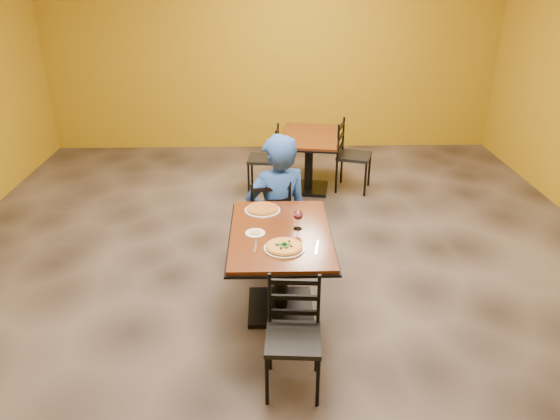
{
  "coord_description": "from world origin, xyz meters",
  "views": [
    {
      "loc": [
        -0.1,
        -4.17,
        2.67
      ],
      "look_at": [
        0.0,
        -0.3,
        0.85
      ],
      "focal_mm": 33.02,
      "sensor_mm": 36.0,
      "label": 1
    }
  ],
  "objects_px": {
    "table_second": "(309,150)",
    "chair_main_near": "(293,340)",
    "table_main": "(281,253)",
    "chair_main_far": "(266,217)",
    "pizza_main": "(284,246)",
    "diner": "(277,200)",
    "chair_second_right": "(354,156)",
    "chair_second_left": "(263,159)",
    "pizza_far": "(262,208)",
    "wine_glass": "(298,219)",
    "side_plate": "(255,233)",
    "plate_main": "(284,248)",
    "plate_far": "(262,210)"
  },
  "relations": [
    {
      "from": "plate_main",
      "to": "side_plate",
      "type": "height_order",
      "value": "same"
    },
    {
      "from": "chair_main_far",
      "to": "plate_far",
      "type": "xyz_separation_m",
      "value": [
        -0.03,
        -0.48,
        0.31
      ]
    },
    {
      "from": "chair_main_far",
      "to": "diner",
      "type": "distance_m",
      "value": 0.24
    },
    {
      "from": "chair_main_near",
      "to": "diner",
      "type": "distance_m",
      "value": 1.77
    },
    {
      "from": "table_main",
      "to": "side_plate",
      "type": "relative_size",
      "value": 7.69
    },
    {
      "from": "table_second",
      "to": "side_plate",
      "type": "height_order",
      "value": "side_plate"
    },
    {
      "from": "plate_main",
      "to": "pizza_far",
      "type": "height_order",
      "value": "pizza_far"
    },
    {
      "from": "table_second",
      "to": "wine_glass",
      "type": "height_order",
      "value": "wine_glass"
    },
    {
      "from": "table_second",
      "to": "side_plate",
      "type": "bearing_deg",
      "value": -103.6
    },
    {
      "from": "table_main",
      "to": "chair_main_far",
      "type": "bearing_deg",
      "value": 97.36
    },
    {
      "from": "chair_main_near",
      "to": "wine_glass",
      "type": "relative_size",
      "value": 4.57
    },
    {
      "from": "diner",
      "to": "plate_far",
      "type": "bearing_deg",
      "value": 52.14
    },
    {
      "from": "pizza_far",
      "to": "pizza_main",
      "type": "bearing_deg",
      "value": -76.24
    },
    {
      "from": "diner",
      "to": "table_second",
      "type": "bearing_deg",
      "value": -123.69
    },
    {
      "from": "table_main",
      "to": "chair_second_left",
      "type": "relative_size",
      "value": 1.42
    },
    {
      "from": "wine_glass",
      "to": "side_plate",
      "type": "bearing_deg",
      "value": -167.54
    },
    {
      "from": "plate_main",
      "to": "pizza_far",
      "type": "relative_size",
      "value": 1.11
    },
    {
      "from": "diner",
      "to": "chair_second_right",
      "type": "bearing_deg",
      "value": -139.59
    },
    {
      "from": "plate_main",
      "to": "plate_far",
      "type": "bearing_deg",
      "value": 103.76
    },
    {
      "from": "table_main",
      "to": "table_second",
      "type": "xyz_separation_m",
      "value": [
        0.44,
        2.64,
        -0.01
      ]
    },
    {
      "from": "pizza_far",
      "to": "side_plate",
      "type": "xyz_separation_m",
      "value": [
        -0.06,
        -0.43,
        -0.02
      ]
    },
    {
      "from": "table_second",
      "to": "chair_main_far",
      "type": "bearing_deg",
      "value": -107.64
    },
    {
      "from": "plate_far",
      "to": "wine_glass",
      "type": "bearing_deg",
      "value": -50.99
    },
    {
      "from": "table_main",
      "to": "chair_main_far",
      "type": "xyz_separation_m",
      "value": [
        -0.11,
        0.89,
        -0.11
      ]
    },
    {
      "from": "wine_glass",
      "to": "table_main",
      "type": "bearing_deg",
      "value": -161.51
    },
    {
      "from": "table_main",
      "to": "chair_main_near",
      "type": "bearing_deg",
      "value": -86.29
    },
    {
      "from": "table_second",
      "to": "wine_glass",
      "type": "relative_size",
      "value": 6.81
    },
    {
      "from": "table_second",
      "to": "chair_main_near",
      "type": "xyz_separation_m",
      "value": [
        -0.38,
        -3.56,
        -0.14
      ]
    },
    {
      "from": "table_main",
      "to": "chair_second_right",
      "type": "relative_size",
      "value": 1.34
    },
    {
      "from": "pizza_far",
      "to": "wine_glass",
      "type": "xyz_separation_m",
      "value": [
        0.29,
        -0.36,
        0.07
      ]
    },
    {
      "from": "chair_main_far",
      "to": "plate_far",
      "type": "relative_size",
      "value": 2.89
    },
    {
      "from": "table_main",
      "to": "diner",
      "type": "height_order",
      "value": "diner"
    },
    {
      "from": "table_second",
      "to": "pizza_main",
      "type": "relative_size",
      "value": 4.31
    },
    {
      "from": "pizza_main",
      "to": "pizza_far",
      "type": "height_order",
      "value": "same"
    },
    {
      "from": "wine_glass",
      "to": "table_second",
      "type": "bearing_deg",
      "value": 83.4
    },
    {
      "from": "diner",
      "to": "chair_second_left",
      "type": "bearing_deg",
      "value": -105.33
    },
    {
      "from": "chair_main_far",
      "to": "pizza_main",
      "type": "bearing_deg",
      "value": 81.57
    },
    {
      "from": "table_main",
      "to": "chair_main_far",
      "type": "distance_m",
      "value": 0.9
    },
    {
      "from": "chair_main_far",
      "to": "pizza_far",
      "type": "relative_size",
      "value": 3.2
    },
    {
      "from": "plate_far",
      "to": "side_plate",
      "type": "distance_m",
      "value": 0.44
    },
    {
      "from": "plate_main",
      "to": "diner",
      "type": "bearing_deg",
      "value": 91.43
    },
    {
      "from": "chair_second_left",
      "to": "side_plate",
      "type": "relative_size",
      "value": 5.41
    },
    {
      "from": "diner",
      "to": "plate_main",
      "type": "bearing_deg",
      "value": 71.69
    },
    {
      "from": "table_second",
      "to": "plate_main",
      "type": "bearing_deg",
      "value": -98.22
    },
    {
      "from": "table_main",
      "to": "chair_main_near",
      "type": "height_order",
      "value": "chair_main_near"
    },
    {
      "from": "chair_second_left",
      "to": "wine_glass",
      "type": "bearing_deg",
      "value": 12.1
    },
    {
      "from": "plate_far",
      "to": "pizza_far",
      "type": "relative_size",
      "value": 1.11
    },
    {
      "from": "chair_main_far",
      "to": "pizza_far",
      "type": "xyz_separation_m",
      "value": [
        -0.03,
        -0.48,
        0.32
      ]
    },
    {
      "from": "chair_second_right",
      "to": "chair_main_far",
      "type": "bearing_deg",
      "value": 164.87
    },
    {
      "from": "chair_main_near",
      "to": "chair_second_left",
      "type": "relative_size",
      "value": 0.95
    }
  ]
}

